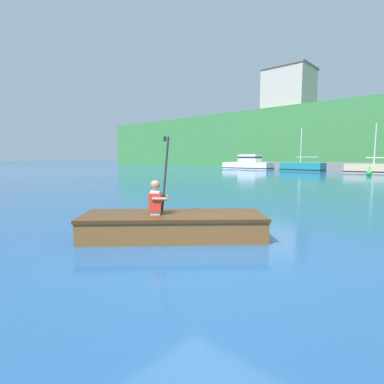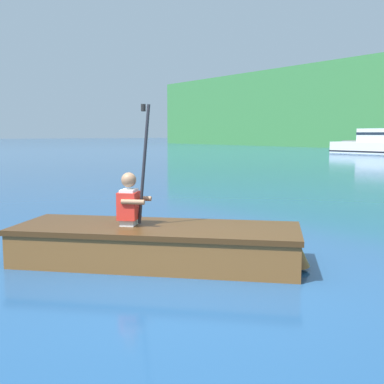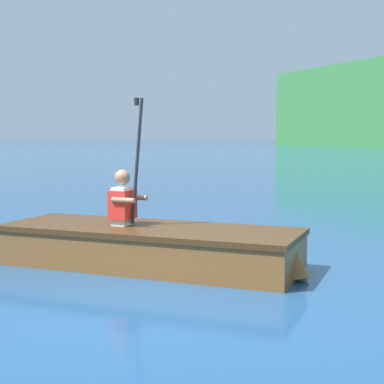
% 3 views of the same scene
% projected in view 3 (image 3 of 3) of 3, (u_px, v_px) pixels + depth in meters
% --- Properties ---
extents(ground_plane, '(300.00, 300.00, 0.00)m').
position_uv_depth(ground_plane, '(154.00, 289.00, 5.36)').
color(ground_plane, navy).
extents(rowboat_foreground, '(3.07, 3.02, 0.43)m').
position_uv_depth(rowboat_foreground, '(153.00, 244.00, 6.24)').
color(rowboat_foreground, brown).
rests_on(rowboat_foreground, ground).
extents(person_paddler, '(0.46, 0.46, 1.36)m').
position_uv_depth(person_paddler, '(123.00, 199.00, 6.33)').
color(person_paddler, silver).
rests_on(person_paddler, rowboat_foreground).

